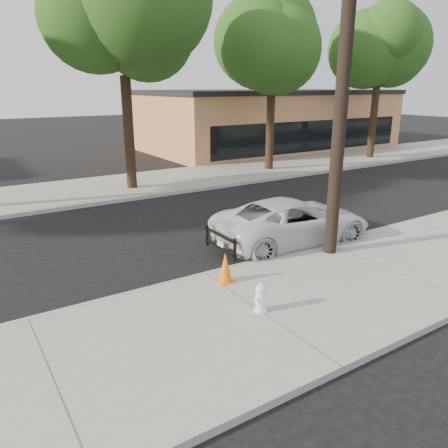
% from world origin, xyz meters
% --- Properties ---
extents(ground, '(120.00, 120.00, 0.00)m').
position_xyz_m(ground, '(0.00, 0.00, 0.00)').
color(ground, black).
rests_on(ground, ground).
extents(near_sidewalk, '(90.00, 4.40, 0.15)m').
position_xyz_m(near_sidewalk, '(0.00, -4.30, 0.07)').
color(near_sidewalk, gray).
rests_on(near_sidewalk, ground).
extents(far_sidewalk, '(90.00, 5.00, 0.15)m').
position_xyz_m(far_sidewalk, '(0.00, 8.50, 0.07)').
color(far_sidewalk, gray).
rests_on(far_sidewalk, ground).
extents(curb_near, '(90.00, 0.12, 0.16)m').
position_xyz_m(curb_near, '(0.00, -2.10, 0.07)').
color(curb_near, '#9E9B93').
rests_on(curb_near, ground).
extents(building_main, '(18.00, 10.00, 4.00)m').
position_xyz_m(building_main, '(16.00, 16.00, 2.00)').
color(building_main, '#AF6A49').
rests_on(building_main, ground).
extents(utility_pole, '(1.40, 0.34, 9.00)m').
position_xyz_m(utility_pole, '(3.60, -2.70, 4.70)').
color(utility_pole, black).
rests_on(utility_pole, near_sidewalk).
extents(tree_c, '(4.96, 4.80, 9.55)m').
position_xyz_m(tree_c, '(2.22, 7.64, 6.91)').
color(tree_c, black).
rests_on(tree_c, far_sidewalk).
extents(tree_d, '(4.50, 4.35, 8.75)m').
position_xyz_m(tree_d, '(10.20, 7.95, 6.37)').
color(tree_d, black).
rests_on(tree_d, far_sidewalk).
extents(tree_e, '(4.80, 4.65, 9.25)m').
position_xyz_m(tree_e, '(18.21, 7.74, 6.70)').
color(tree_e, black).
rests_on(tree_e, far_sidewalk).
extents(police_cruiser, '(4.98, 2.60, 1.34)m').
position_xyz_m(police_cruiser, '(3.49, -1.27, 0.67)').
color(police_cruiser, silver).
rests_on(police_cruiser, ground).
extents(fire_hydrant, '(0.31, 0.28, 0.58)m').
position_xyz_m(fire_hydrant, '(0.00, -4.31, 0.43)').
color(fire_hydrant, white).
rests_on(fire_hydrant, near_sidewalk).
extents(traffic_cone, '(0.40, 0.40, 0.71)m').
position_xyz_m(traffic_cone, '(0.16, -2.76, 0.49)').
color(traffic_cone, orange).
rests_on(traffic_cone, near_sidewalk).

